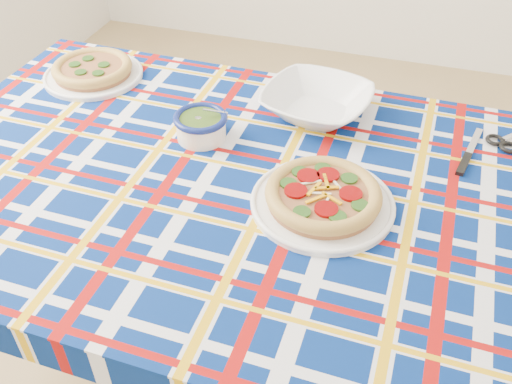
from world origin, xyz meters
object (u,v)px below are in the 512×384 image
(dining_table, at_px, (241,206))
(pesto_bowl, at_px, (201,124))
(main_focaccia_plate, at_px, (323,195))
(serving_bowl, at_px, (317,103))

(dining_table, distance_m, pesto_bowl, 0.23)
(dining_table, height_order, main_focaccia_plate, main_focaccia_plate)
(dining_table, bearing_deg, serving_bowl, 74.08)
(dining_table, xyz_separation_m, pesto_bowl, (-0.14, 0.13, 0.12))
(main_focaccia_plate, xyz_separation_m, serving_bowl, (-0.09, 0.35, 0.00))
(main_focaccia_plate, distance_m, pesto_bowl, 0.37)
(main_focaccia_plate, bearing_deg, pesto_bowl, 154.61)
(pesto_bowl, bearing_deg, dining_table, -42.21)
(dining_table, bearing_deg, main_focaccia_plate, -7.57)
(main_focaccia_plate, distance_m, serving_bowl, 0.37)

